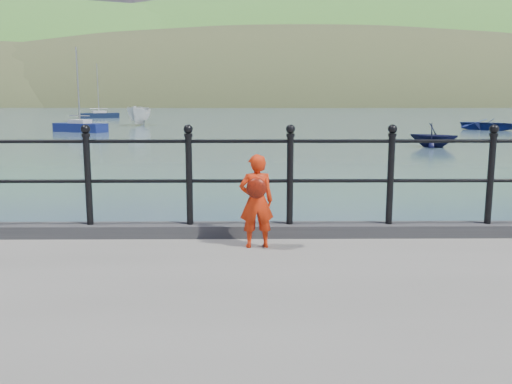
{
  "coord_description": "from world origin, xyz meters",
  "views": [
    {
      "loc": [
        0.13,
        -6.52,
        2.64
      ],
      "look_at": [
        0.19,
        -0.2,
        1.55
      ],
      "focal_mm": 38.0,
      "sensor_mm": 36.0,
      "label": 1
    }
  ],
  "objects_px": {
    "railing": "(240,169)",
    "sailboat_port": "(80,128)",
    "sailboat_left": "(99,116)",
    "launch_blue": "(489,124)",
    "child": "(256,200)",
    "launch_white": "(139,116)",
    "launch_navy": "(434,135)"
  },
  "relations": [
    {
      "from": "launch_blue",
      "to": "sailboat_port",
      "type": "relative_size",
      "value": 0.7
    },
    {
      "from": "sailboat_left",
      "to": "railing",
      "type": "bearing_deg",
      "value": -101.15
    },
    {
      "from": "child",
      "to": "sailboat_left",
      "type": "bearing_deg",
      "value": -80.17
    },
    {
      "from": "child",
      "to": "launch_white",
      "type": "xyz_separation_m",
      "value": [
        -11.13,
        48.6,
        -0.55
      ]
    },
    {
      "from": "railing",
      "to": "child",
      "type": "height_order",
      "value": "railing"
    },
    {
      "from": "launch_blue",
      "to": "sailboat_port",
      "type": "bearing_deg",
      "value": 147.73
    },
    {
      "from": "launch_blue",
      "to": "sailboat_left",
      "type": "xyz_separation_m",
      "value": [
        -41.21,
        29.31,
        -0.15
      ]
    },
    {
      "from": "child",
      "to": "sailboat_port",
      "type": "relative_size",
      "value": 0.15
    },
    {
      "from": "launch_white",
      "to": "sailboat_left",
      "type": "bearing_deg",
      "value": 116.42
    },
    {
      "from": "railing",
      "to": "sailboat_port",
      "type": "bearing_deg",
      "value": 109.9
    },
    {
      "from": "railing",
      "to": "sailboat_left",
      "type": "relative_size",
      "value": 2.4
    },
    {
      "from": "launch_navy",
      "to": "sailboat_left",
      "type": "relative_size",
      "value": 0.34
    },
    {
      "from": "sailboat_port",
      "to": "sailboat_left",
      "type": "distance_m",
      "value": 32.49
    },
    {
      "from": "child",
      "to": "launch_navy",
      "type": "relative_size",
      "value": 0.41
    },
    {
      "from": "launch_blue",
      "to": "sailboat_left",
      "type": "distance_m",
      "value": 50.57
    },
    {
      "from": "railing",
      "to": "sailboat_left",
      "type": "xyz_separation_m",
      "value": [
        -20.75,
        69.09,
        -1.48
      ]
    },
    {
      "from": "launch_navy",
      "to": "sailboat_port",
      "type": "xyz_separation_m",
      "value": [
        -23.72,
        14.1,
        -0.33
      ]
    },
    {
      "from": "child",
      "to": "sailboat_left",
      "type": "height_order",
      "value": "sailboat_left"
    },
    {
      "from": "sailboat_port",
      "to": "launch_navy",
      "type": "bearing_deg",
      "value": -3.84
    },
    {
      "from": "railing",
      "to": "launch_white",
      "type": "height_order",
      "value": "railing"
    },
    {
      "from": "railing",
      "to": "launch_white",
      "type": "distance_m",
      "value": 49.34
    },
    {
      "from": "launch_white",
      "to": "launch_blue",
      "type": "bearing_deg",
      "value": -13.49
    },
    {
      "from": "railing",
      "to": "sailboat_port",
      "type": "height_order",
      "value": "sailboat_port"
    },
    {
      "from": "child",
      "to": "launch_navy",
      "type": "xyz_separation_m",
      "value": [
        9.99,
        23.81,
        -0.87
      ]
    },
    {
      "from": "railing",
      "to": "sailboat_port",
      "type": "xyz_separation_m",
      "value": [
        -13.54,
        37.41,
        -1.48
      ]
    },
    {
      "from": "launch_white",
      "to": "sailboat_port",
      "type": "relative_size",
      "value": 0.74
    },
    {
      "from": "launch_white",
      "to": "launch_navy",
      "type": "bearing_deg",
      "value": -48.21
    },
    {
      "from": "child",
      "to": "sailboat_left",
      "type": "relative_size",
      "value": 0.14
    },
    {
      "from": "launch_navy",
      "to": "launch_white",
      "type": "bearing_deg",
      "value": 71.64
    },
    {
      "from": "child",
      "to": "launch_white",
      "type": "bearing_deg",
      "value": -84.01
    },
    {
      "from": "child",
      "to": "sailboat_port",
      "type": "bearing_deg",
      "value": -77.0
    },
    {
      "from": "sailboat_port",
      "to": "child",
      "type": "bearing_deg",
      "value": -43.2
    }
  ]
}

